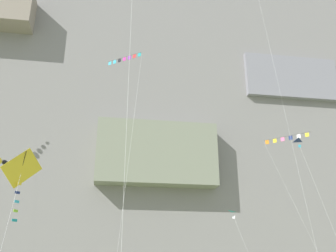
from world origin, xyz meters
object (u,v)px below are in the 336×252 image
Objects in this scene: kite_banner_upper_left at (125,80)px; kite_delta_far_left at (238,220)px; kite_diamond_mid_center at (21,170)px; kite_banner_high_right at (288,145)px; kite_delta_mid_left at (306,155)px.

kite_delta_far_left is at bearing 29.96° from kite_banner_upper_left.
kite_diamond_mid_center is 20.55m from kite_delta_far_left.
kite_banner_high_right reaches higher than kite_diamond_mid_center.
kite_banner_upper_left reaches higher than kite_diamond_mid_center.
kite_banner_upper_left is at bearing -173.56° from kite_delta_mid_left.
kite_delta_far_left is 8.38m from kite_delta_mid_left.
kite_diamond_mid_center is at bearing -145.48° from kite_delta_far_left.
kite_diamond_mid_center is at bearing -147.10° from kite_banner_high_right.
kite_banner_upper_left reaches higher than kite_delta_mid_left.
kite_banner_high_right is 2.30× the size of kite_delta_far_left.
kite_banner_upper_left is at bearing -150.04° from kite_delta_far_left.
kite_delta_far_left is 0.38× the size of kite_banner_upper_left.
kite_diamond_mid_center is 30.78m from kite_banner_high_right.
kite_delta_mid_left is (-3.00, -9.02, -4.08)m from kite_banner_high_right.
kite_banner_upper_left is (-16.02, -1.81, 5.06)m from kite_delta_mid_left.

